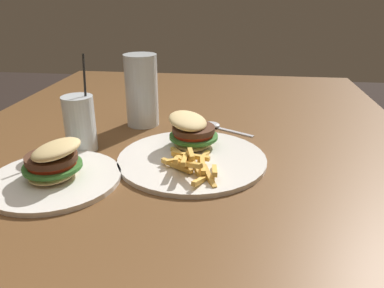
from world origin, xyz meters
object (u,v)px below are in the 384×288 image
Objects in this scene: meal_plate_near at (192,148)px; meal_plate_far at (54,170)px; spoon at (215,126)px; beer_glass at (142,92)px; juice_glass at (80,125)px.

meal_plate_near is 0.28m from meal_plate_far.
meal_plate_far is at bearing 79.27° from spoon.
beer_glass reaches higher than spoon.
juice_glass is 0.85× the size of meal_plate_far.
spoon is at bearing -91.01° from beer_glass.
beer_glass is 0.36m from meal_plate_far.
juice_glass is 0.35m from spoon.
juice_glass is at bearing 87.48° from meal_plate_near.
meal_plate_near reaches higher than meal_plate_far.
beer_glass reaches higher than meal_plate_far.
meal_plate_near is at bearing 108.49° from spoon.
juice_glass reaches higher than spoon.
juice_glass is 0.16m from meal_plate_far.
meal_plate_far is (-0.15, -0.01, -0.03)m from juice_glass.
juice_glass reaches higher than beer_glass.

